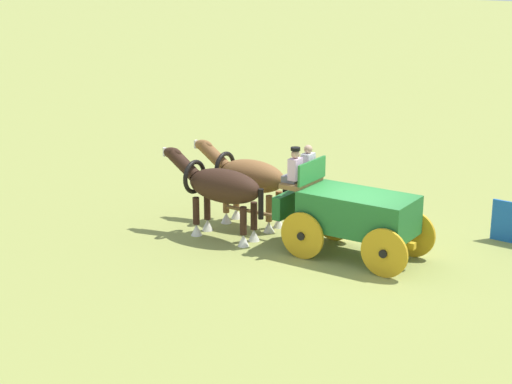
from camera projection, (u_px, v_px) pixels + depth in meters
ground_plane at (357, 257)px, 20.69m from camera, size 220.00×220.00×0.00m
show_wagon at (352, 212)px, 20.46m from camera, size 5.72×1.91×2.66m
draft_horse_near at (220, 187)px, 21.77m from camera, size 3.24×0.99×2.25m
draft_horse_off at (248, 177)px, 22.81m from camera, size 3.10×0.99×2.23m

